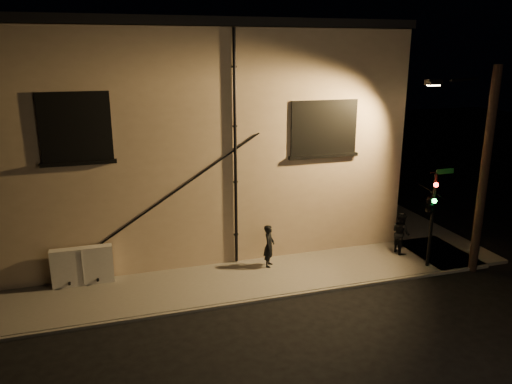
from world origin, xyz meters
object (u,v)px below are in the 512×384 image
object	(u,v)px
utility_cabinet	(83,266)
pedestrian_a	(269,246)
streetlamp_pole	(482,167)
pedestrian_b	(401,233)
traffic_signal	(431,203)

from	to	relation	value
utility_cabinet	pedestrian_a	bearing A→B (deg)	-4.19
utility_cabinet	streetlamp_pole	bearing A→B (deg)	-11.46
pedestrian_b	streetlamp_pole	bearing A→B (deg)	-137.68
pedestrian_b	traffic_signal	xyz separation A→B (m)	(0.07, -1.51, 1.64)
utility_cabinet	pedestrian_b	distance (m)	11.75
utility_cabinet	pedestrian_b	bearing A→B (deg)	-3.82
pedestrian_a	pedestrian_b	xyz separation A→B (m)	(5.29, -0.31, 0.02)
pedestrian_a	pedestrian_b	bearing A→B (deg)	-62.51
utility_cabinet	traffic_signal	distance (m)	12.15
traffic_signal	streetlamp_pole	world-z (taller)	streetlamp_pole
pedestrian_a	utility_cabinet	bearing A→B (deg)	116.66
pedestrian_a	streetlamp_pole	distance (m)	7.90
pedestrian_b	streetlamp_pole	distance (m)	3.90
streetlamp_pole	pedestrian_a	bearing A→B (deg)	162.13
pedestrian_b	traffic_signal	bearing A→B (deg)	-176.00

